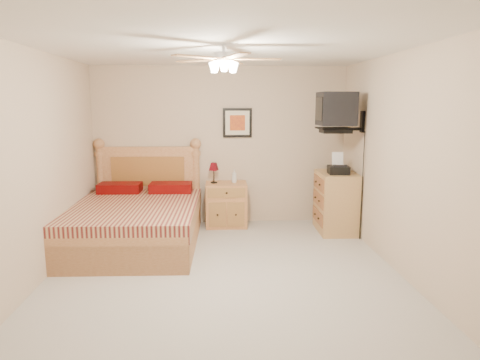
% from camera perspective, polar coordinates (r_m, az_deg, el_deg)
% --- Properties ---
extents(floor, '(4.50, 4.50, 0.00)m').
position_cam_1_polar(floor, '(4.98, -2.05, -12.59)').
color(floor, '#ACA59B').
rests_on(floor, ground).
extents(ceiling, '(4.00, 4.50, 0.04)m').
position_cam_1_polar(ceiling, '(4.62, -2.26, 17.31)').
color(ceiling, white).
rests_on(ceiling, ground).
extents(wall_back, '(4.00, 0.04, 2.50)m').
position_cam_1_polar(wall_back, '(6.87, -2.62, 4.54)').
color(wall_back, '#C3AB8F').
rests_on(wall_back, ground).
extents(wall_front, '(4.00, 0.04, 2.50)m').
position_cam_1_polar(wall_front, '(2.44, -0.84, -5.96)').
color(wall_front, '#C3AB8F').
rests_on(wall_front, ground).
extents(wall_left, '(0.04, 4.50, 2.50)m').
position_cam_1_polar(wall_left, '(5.01, -25.69, 1.42)').
color(wall_left, '#C3AB8F').
rests_on(wall_left, ground).
extents(wall_right, '(0.04, 4.50, 2.50)m').
position_cam_1_polar(wall_right, '(5.09, 20.98, 1.88)').
color(wall_right, '#C3AB8F').
rests_on(wall_right, ground).
extents(bed, '(1.70, 2.20, 1.39)m').
position_cam_1_polar(bed, '(5.94, -13.89, -2.08)').
color(bed, '#AC6B3D').
rests_on(bed, ground).
extents(nightstand, '(0.64, 0.49, 0.69)m').
position_cam_1_polar(nightstand, '(6.78, -1.84, -3.28)').
color(nightstand, '#A5653D').
rests_on(nightstand, ground).
extents(table_lamp, '(0.23, 0.23, 0.32)m').
position_cam_1_polar(table_lamp, '(6.70, -3.51, 0.97)').
color(table_lamp, '#51040C').
rests_on(table_lamp, nightstand).
extents(lotion_bottle, '(0.09, 0.09, 0.21)m').
position_cam_1_polar(lotion_bottle, '(6.72, -0.78, 0.53)').
color(lotion_bottle, silver).
rests_on(lotion_bottle, nightstand).
extents(framed_picture, '(0.46, 0.04, 0.46)m').
position_cam_1_polar(framed_picture, '(6.83, -0.35, 7.63)').
color(framed_picture, black).
rests_on(framed_picture, wall_back).
extents(dresser, '(0.56, 0.78, 0.91)m').
position_cam_1_polar(dresser, '(6.63, 12.69, -2.89)').
color(dresser, '#AB7948').
rests_on(dresser, ground).
extents(fax_machine, '(0.32, 0.33, 0.31)m').
position_cam_1_polar(fax_machine, '(6.39, 13.03, 2.17)').
color(fax_machine, black).
rests_on(fax_machine, dresser).
extents(magazine_lower, '(0.23, 0.30, 0.03)m').
position_cam_1_polar(magazine_lower, '(6.78, 12.25, 1.45)').
color(magazine_lower, '#ADA28E').
rests_on(magazine_lower, dresser).
extents(magazine_upper, '(0.31, 0.34, 0.02)m').
position_cam_1_polar(magazine_upper, '(6.79, 12.15, 1.67)').
color(magazine_upper, gray).
rests_on(magazine_upper, magazine_lower).
extents(wall_tv, '(0.56, 0.46, 0.58)m').
position_cam_1_polar(wall_tv, '(6.21, 14.05, 8.83)').
color(wall_tv, black).
rests_on(wall_tv, wall_right).
extents(ceiling_fan, '(1.14, 1.14, 0.28)m').
position_cam_1_polar(ceiling_fan, '(4.41, -2.19, 15.83)').
color(ceiling_fan, silver).
rests_on(ceiling_fan, ceiling).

